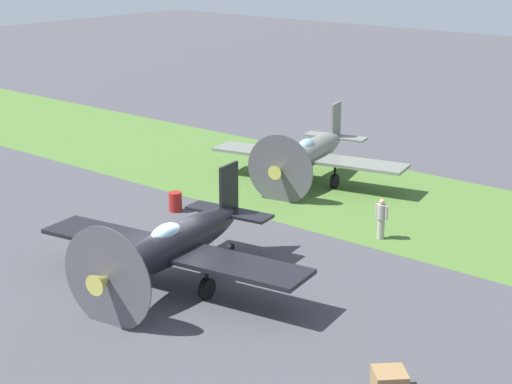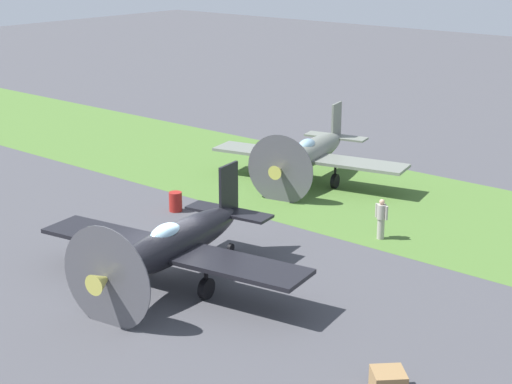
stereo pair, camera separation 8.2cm
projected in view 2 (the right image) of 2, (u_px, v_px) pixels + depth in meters
The scene contains 7 objects.
ground_plane at pixel (163, 277), 30.08m from camera, with size 160.00×160.00×0.00m, color #424247.
grass_verge at pixel (356, 195), 39.57m from camera, with size 120.00×11.00×0.01m, color #476B2D.
airplane_lead at pixel (174, 243), 28.97m from camera, with size 10.81×8.60×3.83m.
airplane_wingman at pixel (310, 153), 41.23m from camera, with size 10.32×8.25×3.65m.
ground_crew_chief at pixel (381, 218), 33.64m from camera, with size 0.63×0.38×1.73m.
fuel_drum at pixel (176, 202), 37.18m from camera, with size 0.60×0.60×0.90m, color maroon.
supply_crate at pixel (388, 382), 22.45m from camera, with size 0.90×0.90×0.64m, color olive.
Camera 2 is at (-20.47, 19.02, 12.08)m, focal length 57.17 mm.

